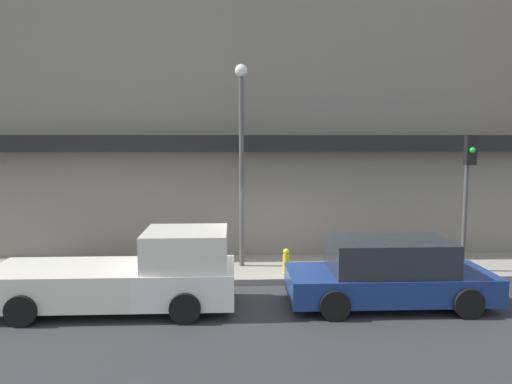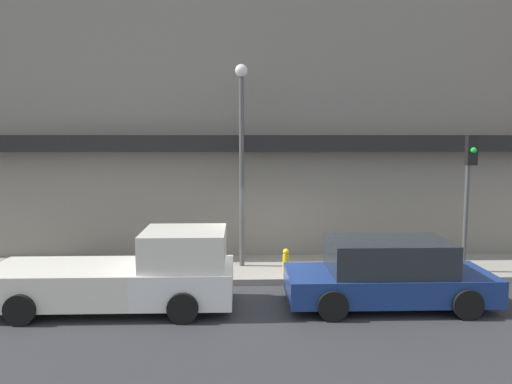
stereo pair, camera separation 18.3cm
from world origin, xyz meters
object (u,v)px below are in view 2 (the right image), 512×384
object	(u,v)px
traffic_light	(469,179)
parked_car	(388,274)
fire_hydrant	(286,261)
street_lamp	(242,142)
pickup_truck	(130,275)

from	to	relation	value
traffic_light	parked_car	bearing A→B (deg)	-142.19
fire_hydrant	traffic_light	world-z (taller)	traffic_light
street_lamp	traffic_light	xyz separation A→B (m)	(6.18, -0.90, -0.99)
pickup_truck	traffic_light	distance (m)	9.22
pickup_truck	street_lamp	bearing A→B (deg)	52.35
fire_hydrant	traffic_light	distance (m)	5.46
parked_car	fire_hydrant	xyz separation A→B (m)	(-2.16, 2.25, -0.24)
parked_car	fire_hydrant	world-z (taller)	parked_car
pickup_truck	street_lamp	size ratio (longest dim) A/B	0.94
parked_car	street_lamp	xyz separation A→B (m)	(-3.37, 3.09, 3.00)
pickup_truck	street_lamp	distance (m)	4.98
pickup_truck	parked_car	distance (m)	5.92
fire_hydrant	street_lamp	distance (m)	3.56
pickup_truck	street_lamp	xyz separation A→B (m)	(2.55, 3.09, 2.96)
parked_car	traffic_light	size ratio (longest dim) A/B	1.24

